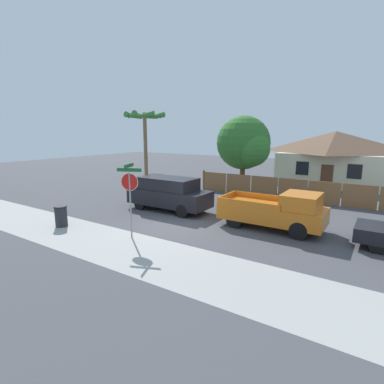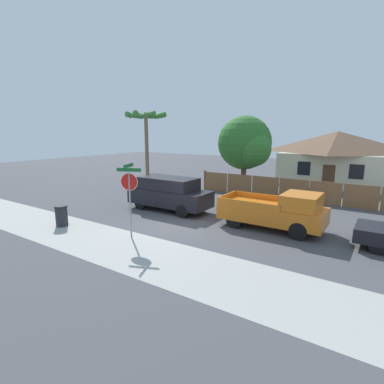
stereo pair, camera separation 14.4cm
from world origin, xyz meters
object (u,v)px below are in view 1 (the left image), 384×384
object	(u,v)px
red_suv	(169,193)
orange_pickup	(276,211)
stop_sign	(130,188)
trash_bin	(61,216)
palm_tree	(145,123)
house	(334,157)
oak_tree	(245,144)

from	to	relation	value
red_suv	orange_pickup	size ratio (longest dim) A/B	1.03
stop_sign	trash_bin	size ratio (longest dim) A/B	3.17
stop_sign	orange_pickup	bearing A→B (deg)	21.03
trash_bin	palm_tree	bearing A→B (deg)	106.79
house	orange_pickup	world-z (taller)	house
house	palm_tree	bearing A→B (deg)	-138.30
red_suv	orange_pickup	xyz separation A→B (m)	(6.36, -0.00, -0.15)
palm_tree	trash_bin	size ratio (longest dim) A/B	5.95
trash_bin	stop_sign	bearing A→B (deg)	9.63
red_suv	house	bearing A→B (deg)	65.97
house	red_suv	size ratio (longest dim) A/B	1.84
red_suv	trash_bin	distance (m)	5.89
stop_sign	trash_bin	xyz separation A→B (m)	(-4.02, -0.68, -1.70)
oak_tree	stop_sign	size ratio (longest dim) A/B	1.79
palm_tree	red_suv	world-z (taller)	palm_tree
house	trash_bin	xyz separation A→B (m)	(-9.14, -20.09, -1.86)
oak_tree	palm_tree	distance (m)	7.87
oak_tree	orange_pickup	xyz separation A→B (m)	(5.18, -8.19, -2.72)
orange_pickup	trash_bin	world-z (taller)	orange_pickup
oak_tree	orange_pickup	world-z (taller)	oak_tree
oak_tree	stop_sign	bearing A→B (deg)	-88.55
stop_sign	trash_bin	distance (m)	4.42
palm_tree	orange_pickup	world-z (taller)	palm_tree
red_suv	oak_tree	bearing A→B (deg)	81.89
trash_bin	orange_pickup	bearing A→B (deg)	30.83
trash_bin	red_suv	bearing A→B (deg)	64.61
house	stop_sign	distance (m)	20.07
oak_tree	stop_sign	distance (m)	12.89
house	stop_sign	world-z (taller)	house
orange_pickup	stop_sign	xyz separation A→B (m)	(-4.86, -4.62, 1.33)
palm_tree	red_suv	xyz separation A→B (m)	(5.36, -4.11, -4.18)
oak_tree	orange_pickup	size ratio (longest dim) A/B	1.19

